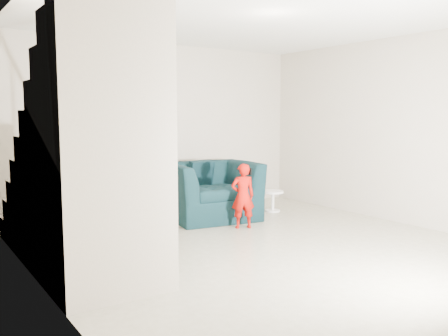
# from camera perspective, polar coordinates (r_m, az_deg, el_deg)

# --- Properties ---
(floor) EXTENTS (5.50, 5.50, 0.00)m
(floor) POSITION_cam_1_polar(r_m,az_deg,el_deg) (5.63, 5.71, -9.87)
(floor) COLOR gray
(floor) RESTS_ON ground
(ceiling) EXTENTS (5.50, 5.50, 0.00)m
(ceiling) POSITION_cam_1_polar(r_m,az_deg,el_deg) (5.52, 6.04, 18.15)
(ceiling) COLOR silver
(ceiling) RESTS_ON back_wall
(back_wall) EXTENTS (5.00, 0.00, 5.00)m
(back_wall) POSITION_cam_1_polar(r_m,az_deg,el_deg) (7.71, -7.45, 4.68)
(back_wall) COLOR #B0A28F
(back_wall) RESTS_ON floor
(left_wall) EXTENTS (0.00, 5.50, 5.50)m
(left_wall) POSITION_cam_1_polar(r_m,az_deg,el_deg) (4.25, -20.90, 2.99)
(left_wall) COLOR #B0A28F
(left_wall) RESTS_ON floor
(right_wall) EXTENTS (0.00, 5.50, 5.50)m
(right_wall) POSITION_cam_1_polar(r_m,az_deg,el_deg) (7.27, 21.16, 4.21)
(right_wall) COLOR #B0A28F
(right_wall) RESTS_ON floor
(armchair) EXTENTS (1.48, 1.34, 0.86)m
(armchair) POSITION_cam_1_polar(r_m,az_deg,el_deg) (7.22, -1.59, -2.73)
(armchair) COLOR black
(armchair) RESTS_ON floor
(toddler) EXTENTS (0.39, 0.32, 0.91)m
(toddler) POSITION_cam_1_polar(r_m,az_deg,el_deg) (6.60, 2.28, -3.38)
(toddler) COLOR #980A04
(toddler) RESTS_ON floor
(side_table) EXTENTS (0.34, 0.34, 0.34)m
(side_table) POSITION_cam_1_polar(r_m,az_deg,el_deg) (7.80, 5.89, -3.55)
(side_table) COLOR white
(side_table) RESTS_ON floor
(staircase) EXTENTS (1.02, 3.03, 3.62)m
(staircase) POSITION_cam_1_polar(r_m,az_deg,el_deg) (4.95, -16.56, -1.12)
(staircase) COLOR #ADA089
(staircase) RESTS_ON floor
(cushion) EXTENTS (0.40, 0.19, 0.40)m
(cushion) POSITION_cam_1_polar(r_m,az_deg,el_deg) (7.45, -2.79, -0.58)
(cushion) COLOR black
(cushion) RESTS_ON armchair
(throw) EXTENTS (0.05, 0.51, 0.57)m
(throw) POSITION_cam_1_polar(r_m,az_deg,el_deg) (6.98, -5.39, -2.17)
(throw) COLOR black
(throw) RESTS_ON armchair
(phone) EXTENTS (0.02, 0.05, 0.10)m
(phone) POSITION_cam_1_polar(r_m,az_deg,el_deg) (6.61, 3.15, -0.42)
(phone) COLOR black
(phone) RESTS_ON toddler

